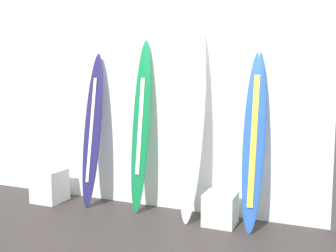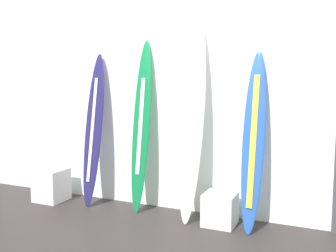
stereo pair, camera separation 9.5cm
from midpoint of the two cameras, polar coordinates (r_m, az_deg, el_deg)
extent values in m
cube|color=#322C2B|center=(3.75, -3.80, -18.41)|extent=(8.00, 8.00, 0.04)
cube|color=white|center=(4.60, 3.66, 4.45)|extent=(7.20, 0.20, 2.80)
ellipsoid|color=navy|center=(4.87, -10.70, -0.54)|extent=(0.25, 0.41, 1.95)
cube|color=silver|center=(4.85, -10.92, -0.51)|extent=(0.04, 0.24, 1.31)
ellipsoid|color=#117840|center=(4.55, -3.48, -0.01)|extent=(0.22, 0.37, 2.10)
cube|color=white|center=(4.53, -3.63, 0.01)|extent=(0.05, 0.18, 1.15)
cone|color=black|center=(4.64, -3.97, -10.77)|extent=(0.07, 0.08, 0.11)
ellipsoid|color=silver|center=(4.23, 4.40, 0.61)|extent=(0.29, 0.45, 2.26)
cone|color=black|center=(4.30, 3.70, -11.98)|extent=(0.07, 0.09, 0.11)
ellipsoid|color=blue|center=(4.07, 13.57, -2.19)|extent=(0.25, 0.48, 1.92)
cube|color=yellow|center=(4.04, 13.50, -2.15)|extent=(0.07, 0.32, 1.38)
cone|color=black|center=(4.13, 12.92, -13.38)|extent=(0.07, 0.09, 0.11)
cube|color=white|center=(5.29, -16.83, -8.57)|extent=(0.37, 0.37, 0.43)
cube|color=silver|center=(4.29, 8.56, -12.41)|extent=(0.35, 0.35, 0.35)
camera|label=1|loc=(0.05, -89.37, 0.07)|focal=40.04mm
camera|label=2|loc=(0.05, 90.63, -0.07)|focal=40.04mm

